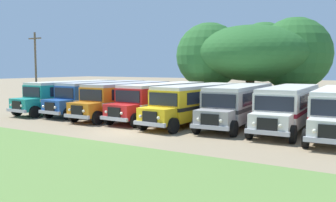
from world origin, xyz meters
TOP-DOWN VIEW (x-y plane):
  - ground_plane at (0.00, 0.00)m, footprint 220.00×220.00m
  - foreground_grass_strip at (0.00, -8.47)m, footprint 80.00×11.00m
  - parked_bus_slot_0 at (-11.40, 6.19)m, footprint 2.96×10.87m
  - parked_bus_slot_1 at (-8.13, 6.79)m, footprint 3.02×10.88m
  - parked_bus_slot_2 at (-4.80, 6.23)m, footprint 2.73×10.85m
  - parked_bus_slot_3 at (-1.57, 6.69)m, footprint 3.01×10.88m
  - parked_bus_slot_4 at (1.86, 6.09)m, footprint 3.15×10.90m
  - parked_bus_slot_5 at (4.92, 6.87)m, footprint 3.23×10.92m
  - parked_bus_slot_6 at (8.39, 6.91)m, footprint 3.05×10.89m
  - broad_shade_tree at (2.64, 16.87)m, footprint 14.25×12.36m
  - utility_pole at (-16.32, 6.20)m, footprint 1.80×0.20m

SIDE VIEW (x-z plane):
  - ground_plane at x=0.00m, z-range 0.00..0.00m
  - foreground_grass_strip at x=0.00m, z-range 0.00..0.01m
  - parked_bus_slot_0 at x=-11.40m, z-range 0.17..2.99m
  - parked_bus_slot_1 at x=-8.13m, z-range 0.17..2.99m
  - parked_bus_slot_2 at x=-4.80m, z-range 0.17..2.99m
  - parked_bus_slot_3 at x=-1.57m, z-range 0.17..2.99m
  - parked_bus_slot_4 at x=1.86m, z-range 0.17..2.99m
  - parked_bus_slot_5 at x=4.92m, z-range 0.17..2.99m
  - parked_bus_slot_6 at x=8.39m, z-range 0.17..2.99m
  - utility_pole at x=-16.32m, z-range 0.25..7.85m
  - broad_shade_tree at x=2.64m, z-range 1.02..9.87m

